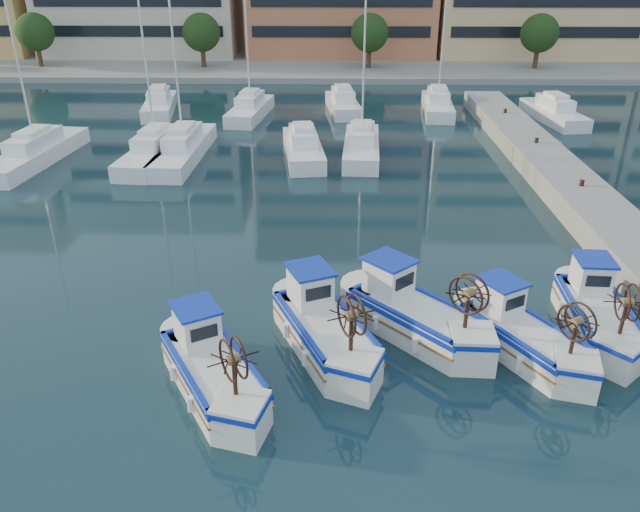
{
  "coord_description": "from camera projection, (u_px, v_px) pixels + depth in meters",
  "views": [
    {
      "loc": [
        0.2,
        -16.62,
        12.05
      ],
      "look_at": [
        -0.26,
        4.89,
        1.5
      ],
      "focal_mm": 35.0,
      "sensor_mm": 36.0,
      "label": 1
    }
  ],
  "objects": [
    {
      "name": "fishing_boat_e",
      "position": [
        597.0,
        311.0,
        21.65
      ],
      "size": [
        2.16,
        4.74,
        2.92
      ],
      "rotation": [
        0.0,
        0.0,
        -0.06
      ],
      "color": "white",
      "rests_on": "ground"
    },
    {
      "name": "fishing_boat_d",
      "position": [
        520.0,
        332.0,
        20.46
      ],
      "size": [
        3.82,
        4.68,
        2.85
      ],
      "rotation": [
        0.0,
        0.0,
        0.54
      ],
      "color": "white",
      "rests_on": "ground"
    },
    {
      "name": "fishing_boat_c",
      "position": [
        412.0,
        312.0,
        21.47
      ],
      "size": [
        4.76,
        4.91,
        3.14
      ],
      "rotation": [
        0.0,
        0.0,
        0.75
      ],
      "color": "white",
      "rests_on": "ground"
    },
    {
      "name": "quay",
      "position": [
        628.0,
        246.0,
        26.9
      ],
      "size": [
        3.0,
        60.0,
        1.2
      ],
      "primitive_type": "cube",
      "color": "gray",
      "rests_on": "ground"
    },
    {
      "name": "fishing_boat_a",
      "position": [
        211.0,
        366.0,
        18.74
      ],
      "size": [
        3.93,
        4.87,
        2.95
      ],
      "rotation": [
        0.0,
        0.0,
        0.52
      ],
      "color": "white",
      "rests_on": "ground"
    },
    {
      "name": "ground",
      "position": [
        325.0,
        364.0,
        20.23
      ],
      "size": [
        300.0,
        300.0,
        0.0
      ],
      "primitive_type": "plane",
      "color": "#193542",
      "rests_on": "ground"
    },
    {
      "name": "fishing_boat_b",
      "position": [
        323.0,
        326.0,
        20.69
      ],
      "size": [
        3.78,
        5.18,
        3.12
      ],
      "rotation": [
        0.0,
        0.0,
        0.41
      ],
      "color": "white",
      "rests_on": "ground"
    },
    {
      "name": "yacht_marina",
      "position": [
        277.0,
        129.0,
        44.87
      ],
      "size": [
        39.2,
        23.49,
        11.5
      ],
      "color": "white",
      "rests_on": "ground"
    }
  ]
}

